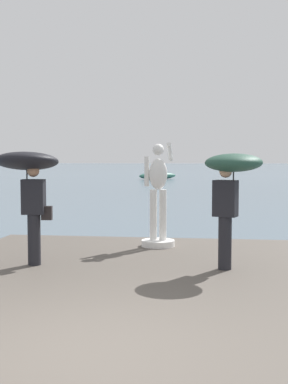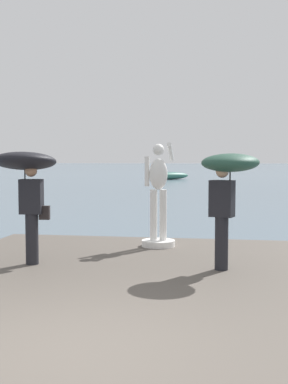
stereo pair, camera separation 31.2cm
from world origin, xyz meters
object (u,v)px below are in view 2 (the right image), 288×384
Objects in this scene: onlooker_right at (228,178)px; onlooker_left at (26,173)px; boat_near at (170,176)px; statue_white_figure at (158,203)px.

onlooker_left is at bearing -179.27° from onlooker_right.
boat_near is (-5.74, 45.50, -1.53)m from onlooker_right.
onlooker_left is (-2.03, -2.10, 0.68)m from statue_white_figure.
onlooker_left reaches higher than onlooker_right.
onlooker_right is at bearing -82.81° from boat_near.
statue_white_figure is 1.09× the size of onlooker_left.
boat_near is (-4.34, 43.44, -0.92)m from statue_white_figure.
onlooker_right is at bearing 0.73° from onlooker_left.
statue_white_figure is 43.66m from boat_near.
onlooker_right reaches higher than boat_near.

